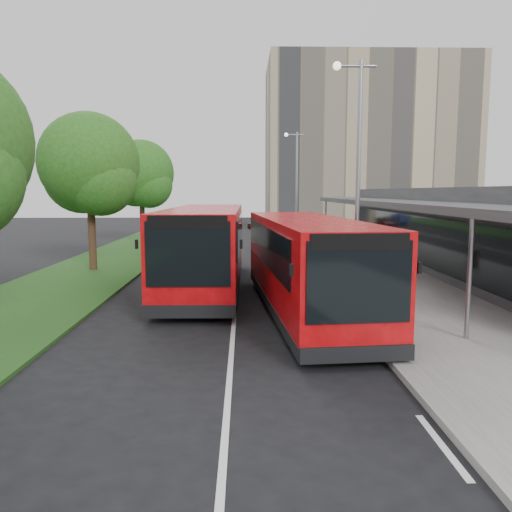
% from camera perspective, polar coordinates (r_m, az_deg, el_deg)
% --- Properties ---
extents(ground, '(120.00, 120.00, 0.00)m').
position_cam_1_polar(ground, '(15.54, -2.49, -6.88)').
color(ground, black).
rests_on(ground, ground).
extents(pavement, '(5.00, 80.00, 0.15)m').
position_cam_1_polar(pavement, '(35.72, 7.80, 1.26)').
color(pavement, slate).
rests_on(pavement, ground).
extents(grass_verge, '(5.00, 80.00, 0.10)m').
position_cam_1_polar(grass_verge, '(36.01, -13.08, 1.15)').
color(grass_verge, '#1A4415').
rests_on(grass_verge, ground).
extents(lane_centre_line, '(0.12, 70.00, 0.01)m').
position_cam_1_polar(lane_centre_line, '(30.31, -1.95, 0.11)').
color(lane_centre_line, silver).
rests_on(lane_centre_line, ground).
extents(kerb_dashes, '(0.12, 56.00, 0.01)m').
position_cam_1_polar(kerb_dashes, '(34.41, 3.62, 0.97)').
color(kerb_dashes, silver).
rests_on(kerb_dashes, ground).
extents(office_block, '(22.00, 12.00, 18.00)m').
position_cam_1_polar(office_block, '(58.91, 12.35, 12.23)').
color(office_block, tan).
rests_on(office_block, ground).
extents(station_building, '(7.70, 26.00, 4.00)m').
position_cam_1_polar(station_building, '(25.42, 23.17, 2.75)').
color(station_building, '#2C2C2E').
rests_on(station_building, ground).
extents(tree_mid, '(4.70, 4.70, 7.55)m').
position_cam_1_polar(tree_mid, '(25.22, -18.51, 9.37)').
color(tree_mid, '#372316').
rests_on(tree_mid, ground).
extents(tree_far, '(4.66, 4.66, 7.49)m').
position_cam_1_polar(tree_far, '(36.86, -12.99, 8.74)').
color(tree_far, '#372316').
rests_on(tree_far, ground).
extents(lamp_post_near, '(1.44, 0.28, 8.00)m').
position_cam_1_polar(lamp_post_near, '(17.51, 11.36, 10.15)').
color(lamp_post_near, gray).
rests_on(lamp_post_near, pavement).
extents(lamp_post_far, '(1.44, 0.28, 8.00)m').
position_cam_1_polar(lamp_post_far, '(37.27, 4.54, 8.71)').
color(lamp_post_far, gray).
rests_on(lamp_post_far, pavement).
extents(bus_main, '(3.55, 10.76, 2.99)m').
position_cam_1_polar(bus_main, '(15.69, 5.81, -1.05)').
color(bus_main, red).
rests_on(bus_main, ground).
extents(bus_second, '(3.06, 11.31, 3.19)m').
position_cam_1_polar(bus_second, '(19.72, -5.78, 0.95)').
color(bus_second, red).
rests_on(bus_second, ground).
extents(litter_bin, '(0.64, 0.64, 0.89)m').
position_cam_1_polar(litter_bin, '(24.61, 10.53, -0.30)').
color(litter_bin, '#3C2118').
rests_on(litter_bin, pavement).
extents(bollard, '(0.19, 0.19, 0.96)m').
position_cam_1_polar(bollard, '(34.14, 6.12, 1.95)').
color(bollard, yellow).
rests_on(bollard, pavement).
extents(car_near, '(2.61, 3.70, 1.17)m').
position_cam_1_polar(car_near, '(52.81, 0.28, 3.84)').
color(car_near, '#54100C').
rests_on(car_near, ground).
extents(car_far, '(1.42, 3.93, 1.29)m').
position_cam_1_polar(car_far, '(57.96, -3.29, 4.19)').
color(car_far, navy).
rests_on(car_far, ground).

